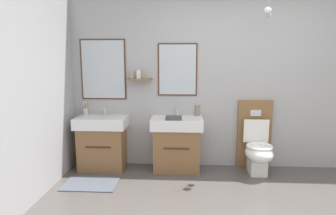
# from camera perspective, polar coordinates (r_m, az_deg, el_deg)

# --- Properties ---
(wall_back) EXTENTS (5.06, 0.52, 2.65)m
(wall_back) POSITION_cam_1_polar(r_m,az_deg,el_deg) (4.23, 13.50, 5.99)
(wall_back) COLOR #A8A8AA
(wall_back) RESTS_ON ground
(bath_mat) EXTENTS (0.68, 0.44, 0.01)m
(bath_mat) POSITION_cam_1_polar(r_m,az_deg,el_deg) (3.87, -15.31, -14.62)
(bath_mat) COLOR #474C56
(bath_mat) RESTS_ON ground
(vanity_sink_left) EXTENTS (0.72, 0.46, 0.76)m
(vanity_sink_left) POSITION_cam_1_polar(r_m,az_deg,el_deg) (4.25, -13.08, -6.64)
(vanity_sink_left) COLOR brown
(vanity_sink_left) RESTS_ON ground
(tap_on_left_sink) EXTENTS (0.03, 0.13, 0.11)m
(tap_on_left_sink) POSITION_cam_1_polar(r_m,az_deg,el_deg) (4.31, -12.69, -0.50)
(tap_on_left_sink) COLOR silver
(tap_on_left_sink) RESTS_ON vanity_sink_left
(vanity_sink_right) EXTENTS (0.72, 0.46, 0.76)m
(vanity_sink_right) POSITION_cam_1_polar(r_m,az_deg,el_deg) (4.09, 1.78, -7.06)
(vanity_sink_right) COLOR brown
(vanity_sink_right) RESTS_ON ground
(tap_on_right_sink) EXTENTS (0.03, 0.13, 0.11)m
(tap_on_right_sink) POSITION_cam_1_polar(r_m,az_deg,el_deg) (4.14, 1.87, -0.66)
(tap_on_right_sink) COLOR silver
(tap_on_right_sink) RESTS_ON vanity_sink_right
(toilet) EXTENTS (0.48, 0.63, 1.00)m
(toilet) POSITION_cam_1_polar(r_m,az_deg,el_deg) (4.21, 17.40, -7.37)
(toilet) COLOR brown
(toilet) RESTS_ON ground
(toothbrush_cup) EXTENTS (0.07, 0.07, 0.20)m
(toothbrush_cup) POSITION_cam_1_polar(r_m,az_deg,el_deg) (4.38, -16.27, -0.66)
(toothbrush_cup) COLOR silver
(toothbrush_cup) RESTS_ON vanity_sink_left
(soap_dispenser) EXTENTS (0.06, 0.06, 0.19)m
(soap_dispenser) POSITION_cam_1_polar(r_m,az_deg,el_deg) (4.14, 5.91, -0.55)
(soap_dispenser) COLOR gray
(soap_dispenser) RESTS_ON vanity_sink_right
(folded_hand_towel) EXTENTS (0.22, 0.16, 0.04)m
(folded_hand_towel) POSITION_cam_1_polar(r_m,az_deg,el_deg) (3.87, 1.17, -2.12)
(folded_hand_towel) COLOR #47474C
(folded_hand_towel) RESTS_ON vanity_sink_right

